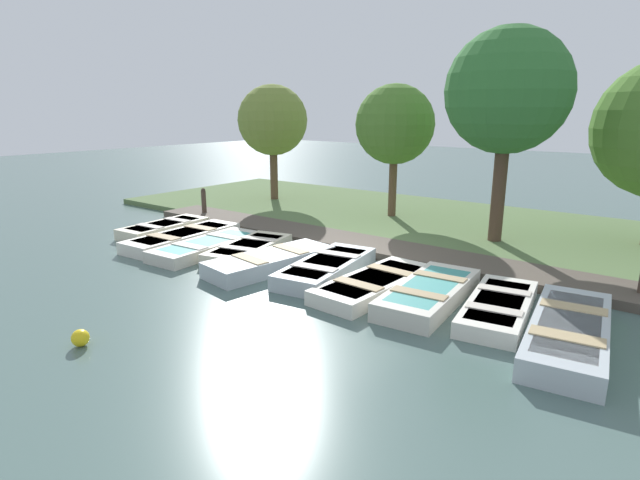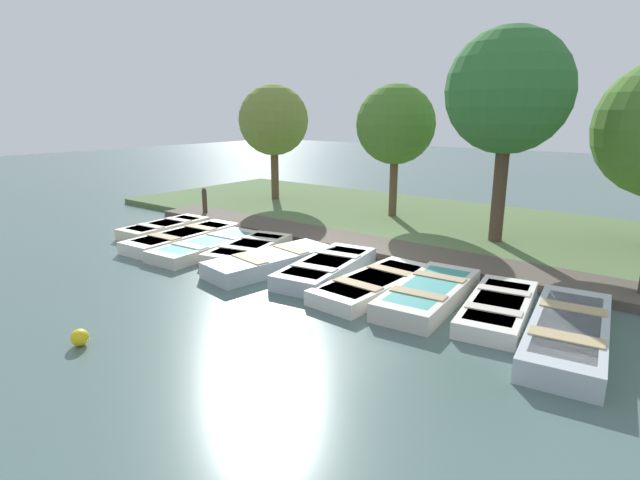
{
  "view_description": "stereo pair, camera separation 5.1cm",
  "coord_description": "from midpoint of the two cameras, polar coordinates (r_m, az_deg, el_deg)",
  "views": [
    {
      "loc": [
        10.17,
        6.72,
        3.74
      ],
      "look_at": [
        0.77,
        -0.46,
        0.65
      ],
      "focal_mm": 28.0,
      "sensor_mm": 36.0,
      "label": 1
    },
    {
      "loc": [
        10.13,
        6.76,
        3.74
      ],
      "look_at": [
        0.77,
        -0.46,
        0.65
      ],
      "focal_mm": 28.0,
      "sensor_mm": 36.0,
      "label": 2
    }
  ],
  "objects": [
    {
      "name": "mooring_post_near",
      "position": [
        18.21,
        -13.21,
        4.15
      ],
      "size": [
        0.17,
        0.17,
        1.07
      ],
      "color": "#47382D",
      "rests_on": "ground_plane"
    },
    {
      "name": "rowboat_3",
      "position": [
        13.32,
        -8.24,
        -1.04
      ],
      "size": [
        2.97,
        1.72,
        0.35
      ],
      "rotation": [
        0.0,
        0.0,
        0.23
      ],
      "color": "beige",
      "rests_on": "ground_plane"
    },
    {
      "name": "dock_walkway",
      "position": [
        13.68,
        6.42,
        -0.87
      ],
      "size": [
        1.53,
        16.99,
        0.2
      ],
      "color": "#51473D",
      "rests_on": "ground_plane"
    },
    {
      "name": "rowboat_7",
      "position": [
        10.25,
        12.26,
        -5.95
      ],
      "size": [
        3.17,
        1.41,
        0.39
      ],
      "rotation": [
        0.0,
        0.0,
        0.08
      ],
      "color": "beige",
      "rests_on": "ground_plane"
    },
    {
      "name": "rowboat_4",
      "position": [
        12.11,
        -5.74,
        -2.42
      ],
      "size": [
        3.39,
        1.68,
        0.4
      ],
      "rotation": [
        0.0,
        0.0,
        -0.17
      ],
      "color": "#B2BCC1",
      "rests_on": "ground_plane"
    },
    {
      "name": "rowboat_8",
      "position": [
        10.0,
        19.6,
        -7.21
      ],
      "size": [
        3.02,
        1.47,
        0.33
      ],
      "rotation": [
        0.0,
        0.0,
        0.15
      ],
      "color": "silver",
      "rests_on": "ground_plane"
    },
    {
      "name": "rowboat_5",
      "position": [
        11.61,
        0.64,
        -3.17
      ],
      "size": [
        3.26,
        1.63,
        0.38
      ],
      "rotation": [
        0.0,
        0.0,
        0.15
      ],
      "color": "#B2BCC1",
      "rests_on": "ground_plane"
    },
    {
      "name": "rowboat_9",
      "position": [
        9.28,
        26.43,
        -9.37
      ],
      "size": [
        3.66,
        1.59,
        0.41
      ],
      "rotation": [
        0.0,
        0.0,
        0.13
      ],
      "color": "#B2BCC1",
      "rests_on": "ground_plane"
    },
    {
      "name": "rowboat_1",
      "position": [
        14.91,
        -15.48,
        0.28
      ],
      "size": [
        3.62,
        1.36,
        0.36
      ],
      "rotation": [
        0.0,
        0.0,
        0.06
      ],
      "color": "silver",
      "rests_on": "ground_plane"
    },
    {
      "name": "park_tree_far_left",
      "position": [
        20.38,
        -5.5,
        13.41
      ],
      "size": [
        2.76,
        2.76,
        4.73
      ],
      "color": "brown",
      "rests_on": "ground_plane"
    },
    {
      "name": "park_tree_left",
      "position": [
        17.11,
        8.47,
        12.88
      ],
      "size": [
        2.63,
        2.63,
        4.59
      ],
      "color": "brown",
      "rests_on": "ground_plane"
    },
    {
      "name": "shore_bank",
      "position": [
        16.98,
        13.1,
        1.87
      ],
      "size": [
        8.0,
        24.0,
        0.2
      ],
      "color": "#567042",
      "rests_on": "ground_plane"
    },
    {
      "name": "park_tree_center",
      "position": [
        14.39,
        20.56,
        15.54
      ],
      "size": [
        3.26,
        3.26,
        5.85
      ],
      "color": "#4C3828",
      "rests_on": "ground_plane"
    },
    {
      "name": "rowboat_0",
      "position": [
        16.3,
        -17.47,
        1.33
      ],
      "size": [
        2.87,
        1.28,
        0.36
      ],
      "rotation": [
        0.0,
        0.0,
        0.07
      ],
      "color": "beige",
      "rests_on": "ground_plane"
    },
    {
      "name": "ground_plane",
      "position": [
        12.75,
        3.64,
        -2.45
      ],
      "size": [
        80.0,
        80.0,
        0.0
      ],
      "primitive_type": "plane",
      "color": "#4C6660"
    },
    {
      "name": "rowboat_6",
      "position": [
        10.7,
        6.15,
        -4.97
      ],
      "size": [
        3.23,
        1.35,
        0.33
      ],
      "rotation": [
        0.0,
        0.0,
        -0.06
      ],
      "color": "silver",
      "rests_on": "ground_plane"
    },
    {
      "name": "buoy",
      "position": [
        9.16,
        -25.85,
        -10.04
      ],
      "size": [
        0.28,
        0.28,
        0.28
      ],
      "color": "yellow",
      "rests_on": "ground_plane"
    },
    {
      "name": "rowboat_2",
      "position": [
        13.85,
        -12.85,
        -0.69
      ],
      "size": [
        3.35,
        1.38,
        0.34
      ],
      "rotation": [
        0.0,
        0.0,
        0.06
      ],
      "color": "beige",
      "rests_on": "ground_plane"
    }
  ]
}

